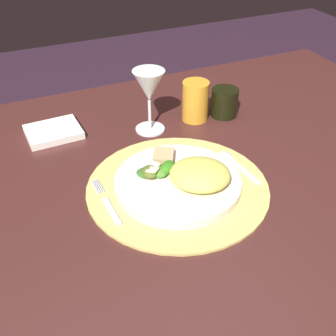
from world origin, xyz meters
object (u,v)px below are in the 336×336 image
(dinner_plate, at_px, (178,182))
(wine_glass, at_px, (149,88))
(dark_tumbler, at_px, (224,102))
(spoon, at_px, (232,161))
(fork, at_px, (107,204))
(amber_tumbler, at_px, (195,101))
(dining_table, at_px, (189,207))
(napkin, at_px, (53,132))

(dinner_plate, relative_size, wine_glass, 1.65)
(dark_tumbler, bearing_deg, spoon, -115.27)
(fork, distance_m, spoon, 0.31)
(fork, bearing_deg, amber_tumbler, 37.60)
(dining_table, bearing_deg, dark_tumbler, 44.62)
(spoon, xyz_separation_m, amber_tumbler, (0.02, 0.23, 0.04))
(fork, relative_size, spoon, 1.07)
(dining_table, bearing_deg, wine_glass, 94.22)
(dinner_plate, height_order, fork, dinner_plate)
(dinner_plate, xyz_separation_m, fork, (-0.15, 0.00, -0.01))
(amber_tumbler, bearing_deg, dinner_plate, -123.84)
(dining_table, height_order, fork, fork)
(dinner_plate, height_order, wine_glass, wine_glass)
(fork, distance_m, dark_tumbler, 0.47)
(dining_table, distance_m, dinner_plate, 0.14)
(wine_glass, relative_size, dark_tumbler, 2.13)
(dinner_plate, relative_size, dark_tumbler, 3.51)
(dinner_plate, xyz_separation_m, wine_glass, (0.04, 0.25, 0.10))
(dinner_plate, xyz_separation_m, amber_tumbler, (0.17, 0.25, 0.04))
(amber_tumbler, bearing_deg, napkin, 168.86)
(wine_glass, bearing_deg, spoon, -62.78)
(dining_table, bearing_deg, dinner_plate, -140.31)
(spoon, bearing_deg, fork, -175.33)
(dinner_plate, bearing_deg, napkin, 120.98)
(spoon, distance_m, amber_tumbler, 0.23)
(wine_glass, height_order, amber_tumbler, wine_glass)
(spoon, distance_m, napkin, 0.46)
(amber_tumbler, bearing_deg, fork, -142.40)
(dining_table, xyz_separation_m, spoon, (0.10, -0.02, 0.12))
(dining_table, height_order, dark_tumbler, dark_tumbler)
(dining_table, relative_size, dinner_plate, 5.50)
(spoon, distance_m, wine_glass, 0.27)
(dining_table, xyz_separation_m, dark_tumbler, (0.20, 0.20, 0.14))
(dark_tumbler, bearing_deg, napkin, 169.18)
(spoon, height_order, dark_tumbler, dark_tumbler)
(napkin, distance_m, dark_tumbler, 0.46)
(spoon, relative_size, wine_glass, 0.88)
(fork, bearing_deg, napkin, 97.21)
(spoon, bearing_deg, napkin, 139.47)
(dinner_plate, relative_size, amber_tumbler, 2.52)
(fork, xyz_separation_m, wine_glass, (0.19, 0.25, 0.11))
(dinner_plate, distance_m, fork, 0.15)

